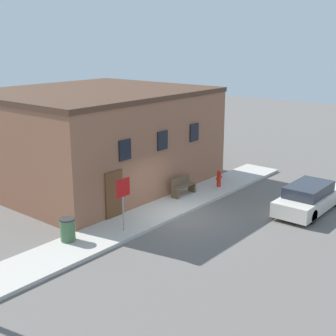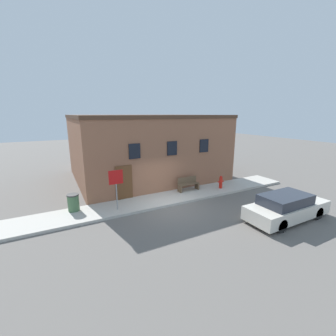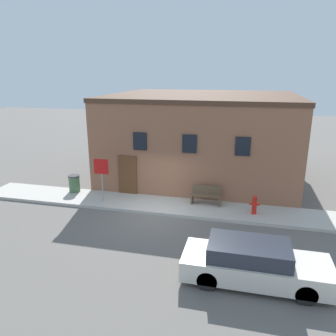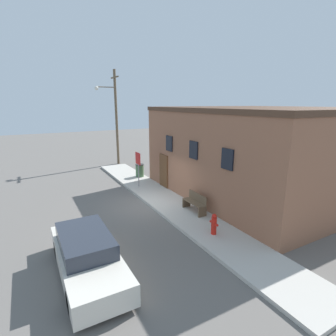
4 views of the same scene
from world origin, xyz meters
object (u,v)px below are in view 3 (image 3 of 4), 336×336
at_px(fire_hydrant, 254,205).
at_px(parked_car, 254,263).
at_px(bench, 206,195).
at_px(trash_bin, 74,183).
at_px(stop_sign, 101,172).

bearing_deg(fire_hydrant, parked_car, -91.00).
relative_size(bench, trash_bin, 1.59).
distance_m(fire_hydrant, stop_sign, 7.39).
relative_size(stop_sign, parked_car, 0.48).
bearing_deg(parked_car, fire_hydrant, 89.00).
relative_size(stop_sign, bench, 1.51).
bearing_deg(parked_car, trash_bin, 148.51).
bearing_deg(stop_sign, trash_bin, 155.45).
relative_size(fire_hydrant, parked_car, 0.19).
height_order(fire_hydrant, stop_sign, stop_sign).
bearing_deg(bench, parked_car, -68.83).
height_order(fire_hydrant, bench, bench).
bearing_deg(fire_hydrant, stop_sign, -178.20).
bearing_deg(bench, trash_bin, 179.36).
xyz_separation_m(fire_hydrant, stop_sign, (-7.30, -0.23, 1.11)).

